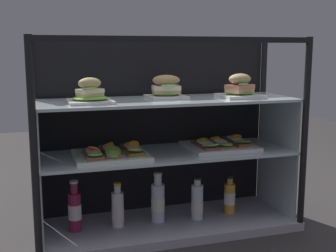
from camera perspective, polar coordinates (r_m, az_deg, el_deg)
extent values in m
cube|color=#353131|center=(2.29, 0.00, -13.31)|extent=(6.00, 6.00, 0.02)
cube|color=#B5B2C2|center=(2.28, 0.00, -12.58)|extent=(1.28, 0.45, 0.04)
cylinder|color=black|center=(1.86, -16.80, -3.60)|extent=(0.03, 0.03, 0.95)
cylinder|color=black|center=(2.24, 17.11, -1.36)|extent=(0.03, 0.03, 0.95)
cylinder|color=black|center=(2.26, -16.93, -1.24)|extent=(0.03, 0.03, 0.95)
cylinder|color=black|center=(2.58, 11.95, 0.32)|extent=(0.03, 0.03, 0.95)
cube|color=black|center=(1.91, 1.88, 11.06)|extent=(1.25, 0.03, 0.03)
cube|color=black|center=(2.35, -1.58, 0.14)|extent=(1.22, 0.01, 0.91)
cube|color=silver|center=(2.13, -15.99, -9.17)|extent=(0.01, 0.38, 0.34)
cube|color=silver|center=(2.46, 13.70, -6.49)|extent=(0.01, 0.38, 0.34)
cube|color=silver|center=(2.17, 0.00, -3.55)|extent=(1.23, 0.40, 0.01)
cube|color=silver|center=(2.05, -16.40, -1.03)|extent=(0.01, 0.38, 0.25)
cube|color=silver|center=(2.39, 14.00, 0.58)|extent=(0.01, 0.38, 0.25)
cube|color=silver|center=(2.12, 0.00, 3.28)|extent=(1.23, 0.40, 0.01)
cube|color=white|center=(2.01, -9.95, 3.11)|extent=(0.20, 0.20, 0.01)
ellipsoid|color=#6EAA3F|center=(2.00, -9.96, 3.55)|extent=(0.16, 0.14, 0.02)
cube|color=#CCBA72|center=(2.00, -9.98, 3.91)|extent=(0.12, 0.11, 0.02)
cube|color=beige|center=(2.00, -9.99, 4.47)|extent=(0.13, 0.11, 0.02)
ellipsoid|color=#A5CB5D|center=(1.97, -9.88, 4.75)|extent=(0.07, 0.05, 0.01)
ellipsoid|color=tan|center=(2.00, -10.02, 5.43)|extent=(0.13, 0.11, 0.05)
cube|color=white|center=(2.18, -0.23, 3.78)|extent=(0.18, 0.18, 0.01)
ellipsoid|color=#518942|center=(2.18, -0.23, 4.17)|extent=(0.13, 0.11, 0.02)
cube|color=tan|center=(2.17, -0.23, 4.43)|extent=(0.14, 0.10, 0.02)
cube|color=beige|center=(2.17, -0.23, 4.93)|extent=(0.14, 0.11, 0.02)
ellipsoid|color=#8FB563|center=(2.13, 0.07, 5.24)|extent=(0.08, 0.04, 0.02)
ellipsoid|color=#A98554|center=(2.17, -0.24, 5.90)|extent=(0.15, 0.11, 0.05)
cube|color=white|center=(2.23, 9.16, 3.83)|extent=(0.20, 0.20, 0.02)
ellipsoid|color=olive|center=(2.23, 9.17, 4.22)|extent=(0.14, 0.12, 0.02)
cube|color=#DCB577|center=(2.23, 9.18, 4.50)|extent=(0.15, 0.13, 0.02)
cube|color=tan|center=(2.22, 9.19, 5.01)|extent=(0.16, 0.14, 0.02)
ellipsoid|color=#7ABF64|center=(2.19, 9.65, 5.30)|extent=(0.08, 0.06, 0.01)
ellipsoid|color=tan|center=(2.22, 9.22, 5.97)|extent=(0.16, 0.14, 0.05)
cube|color=white|center=(2.09, -7.35, -3.74)|extent=(0.34, 0.30, 0.02)
cube|color=brown|center=(2.05, -9.57, -3.59)|extent=(0.08, 0.20, 0.02)
ellipsoid|color=#7BBC4D|center=(1.99, -9.34, -3.60)|extent=(0.08, 0.11, 0.03)
ellipsoid|color=#E29379|center=(2.04, -9.58, -3.12)|extent=(0.07, 0.16, 0.02)
cylinder|color=orange|center=(2.02, -9.51, -2.88)|extent=(0.06, 0.06, 0.03)
cube|color=brown|center=(2.09, -7.41, -3.26)|extent=(0.08, 0.23, 0.02)
ellipsoid|color=#79B13C|center=(2.02, -7.07, -3.31)|extent=(0.08, 0.12, 0.04)
ellipsoid|color=#E3A27A|center=(2.09, -7.42, -2.83)|extent=(0.07, 0.19, 0.02)
cylinder|color=orange|center=(2.10, -7.51, -2.40)|extent=(0.05, 0.05, 0.02)
cube|color=brown|center=(2.11, -4.65, -3.08)|extent=(0.08, 0.23, 0.02)
ellipsoid|color=#96C858|center=(2.04, -4.22, -3.13)|extent=(0.10, 0.13, 0.05)
ellipsoid|color=#F6A885|center=(2.11, -4.66, -2.64)|extent=(0.07, 0.19, 0.02)
cylinder|color=orange|center=(2.10, -4.42, -2.35)|extent=(0.06, 0.06, 0.03)
cube|color=white|center=(2.28, 6.61, -2.59)|extent=(0.34, 0.30, 0.02)
cube|color=brown|center=(2.23, 4.82, -2.45)|extent=(0.08, 0.22, 0.01)
ellipsoid|color=#91CF6B|center=(2.16, 5.47, -2.48)|extent=(0.08, 0.12, 0.04)
ellipsoid|color=#E4EEC4|center=(2.22, 4.83, -2.12)|extent=(0.07, 0.17, 0.01)
cylinder|color=orange|center=(2.23, 4.56, -1.84)|extent=(0.06, 0.06, 0.02)
cube|color=brown|center=(2.28, 6.59, -2.24)|extent=(0.08, 0.23, 0.01)
ellipsoid|color=#A0C256|center=(2.21, 7.31, -2.31)|extent=(0.08, 0.12, 0.03)
ellipsoid|color=silver|center=(2.27, 6.59, -1.91)|extent=(0.07, 0.18, 0.02)
cylinder|color=orange|center=(2.28, 6.15, -1.54)|extent=(0.05, 0.05, 0.01)
cube|color=brown|center=(2.33, 8.72, -1.97)|extent=(0.08, 0.22, 0.01)
ellipsoid|color=#639541|center=(2.27, 9.46, -1.97)|extent=(0.08, 0.12, 0.04)
ellipsoid|color=silver|center=(2.32, 8.73, -1.65)|extent=(0.07, 0.18, 0.01)
cylinder|color=orange|center=(2.33, 8.81, -1.38)|extent=(0.07, 0.06, 0.03)
cylinder|color=#911D46|center=(2.18, -11.86, -10.74)|extent=(0.06, 0.06, 0.19)
cylinder|color=silver|center=(2.17, -11.86, -10.70)|extent=(0.06, 0.06, 0.07)
cylinder|color=#9A283C|center=(2.14, -11.97, -7.80)|extent=(0.03, 0.03, 0.05)
cylinder|color=silver|center=(2.13, -12.00, -7.03)|extent=(0.04, 0.04, 0.01)
cylinder|color=white|center=(2.20, -6.46, -10.59)|extent=(0.06, 0.06, 0.17)
cylinder|color=silver|center=(2.21, -6.45, -11.19)|extent=(0.06, 0.06, 0.06)
cylinder|color=silver|center=(2.16, -6.52, -8.05)|extent=(0.03, 0.03, 0.04)
cylinder|color=gold|center=(2.16, -6.53, -7.44)|extent=(0.04, 0.04, 0.01)
cylinder|color=silver|center=(2.24, -1.30, -9.84)|extent=(0.07, 0.07, 0.19)
cylinder|color=silver|center=(2.24, -1.30, -9.95)|extent=(0.07, 0.07, 0.06)
cylinder|color=white|center=(2.20, -1.31, -6.91)|extent=(0.04, 0.04, 0.05)
cylinder|color=silver|center=(2.19, -1.32, -6.16)|extent=(0.04, 0.04, 0.01)
cylinder|color=white|center=(2.28, 3.76, -9.69)|extent=(0.06, 0.06, 0.17)
cylinder|color=silver|center=(2.29, 3.75, -10.30)|extent=(0.06, 0.06, 0.05)
cylinder|color=silver|center=(2.25, 3.79, -7.21)|extent=(0.03, 0.03, 0.03)
cylinder|color=black|center=(2.24, 3.79, -6.70)|extent=(0.04, 0.04, 0.01)
cylinder|color=gold|center=(2.37, 7.90, -9.20)|extent=(0.06, 0.06, 0.16)
cylinder|color=silver|center=(2.37, 7.91, -9.14)|extent=(0.06, 0.06, 0.06)
cylinder|color=gold|center=(2.34, 7.96, -7.03)|extent=(0.03, 0.03, 0.03)
cylinder|color=black|center=(2.34, 7.97, -6.49)|extent=(0.03, 0.03, 0.01)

